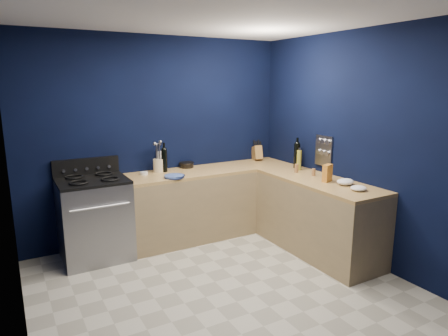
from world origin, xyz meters
TOP-DOWN VIEW (x-y plane):
  - floor at (0.00, 0.00)m, footprint 3.50×3.50m
  - ceiling at (0.00, 0.00)m, footprint 3.50×3.50m
  - wall_back at (0.00, 1.76)m, footprint 3.50×0.02m
  - wall_right at (1.76, 0.00)m, footprint 0.02×3.50m
  - wall_left at (-1.76, 0.00)m, footprint 0.02×3.50m
  - wall_front at (0.00, -1.76)m, footprint 3.50×0.02m
  - cab_back at (0.60, 1.44)m, footprint 2.30×0.63m
  - top_back at (0.60, 1.44)m, footprint 2.30×0.63m
  - cab_right at (1.44, 0.29)m, footprint 0.63×1.67m
  - top_right at (1.44, 0.29)m, footprint 0.63×1.67m
  - gas_range at (-0.93, 1.42)m, footprint 0.76×0.66m
  - oven_door at (-0.93, 1.10)m, footprint 0.59×0.02m
  - cooktop at (-0.93, 1.42)m, footprint 0.76×0.66m
  - backguard at (-0.93, 1.72)m, footprint 0.76×0.06m
  - spice_panel at (1.74, 0.55)m, footprint 0.02×0.28m
  - wall_outlet at (0.00, 1.74)m, footprint 0.09×0.02m
  - plate_stack at (-0.01, 1.22)m, footprint 0.29×0.29m
  - ramekin at (-0.28, 1.55)m, footprint 0.12×0.12m
  - utensil_crock at (-0.07, 1.61)m, footprint 0.17×0.17m
  - wine_bottle_back at (0.00, 1.58)m, footprint 0.09×0.09m
  - lemon_basket at (0.35, 1.68)m, footprint 0.23×0.23m
  - knife_block at (1.47, 1.65)m, footprint 0.17×0.26m
  - wine_bottle_right at (1.62, 0.93)m, footprint 0.10×0.10m
  - oil_bottle at (1.56, 0.81)m, footprint 0.07×0.07m
  - spice_jar_near at (1.44, 0.71)m, footprint 0.05×0.05m
  - spice_jar_far at (1.51, 0.47)m, footprint 0.05×0.05m
  - crouton_bag at (1.45, 0.18)m, footprint 0.15×0.10m
  - towel_front at (1.52, -0.03)m, footprint 0.25×0.23m
  - towel_end at (1.47, -0.28)m, footprint 0.22×0.21m

SIDE VIEW (x-z plane):
  - floor at x=0.00m, z-range -0.02..0.00m
  - cab_back at x=0.60m, z-range 0.00..0.86m
  - cab_right at x=1.44m, z-range 0.00..0.86m
  - oven_door at x=-0.93m, z-range 0.24..0.66m
  - gas_range at x=-0.93m, z-range 0.00..0.92m
  - top_back at x=0.60m, z-range 0.86..0.90m
  - top_right at x=1.44m, z-range 0.86..0.90m
  - plate_stack at x=-0.01m, z-range 0.90..0.93m
  - ramekin at x=-0.28m, z-range 0.90..0.94m
  - towel_end at x=1.47m, z-range 0.90..0.95m
  - cooktop at x=-0.93m, z-range 0.92..0.95m
  - towel_front at x=1.52m, z-range 0.90..0.97m
  - lemon_basket at x=0.35m, z-range 0.90..0.97m
  - spice_jar_far at x=1.51m, z-range 0.90..0.99m
  - spice_jar_near at x=1.44m, z-range 0.90..1.01m
  - utensil_crock at x=-0.07m, z-range 0.90..1.07m
  - crouton_bag at x=1.45m, z-range 0.90..1.10m
  - knife_block at x=1.47m, z-range 0.88..1.13m
  - oil_bottle at x=1.56m, z-range 0.90..1.16m
  - backguard at x=-0.93m, z-range 0.94..1.14m
  - wine_bottle_back at x=0.00m, z-range 0.90..1.19m
  - wine_bottle_right at x=1.62m, z-range 0.90..1.23m
  - wall_outlet at x=0.00m, z-range 1.02..1.15m
  - spice_panel at x=1.74m, z-range 0.99..1.37m
  - wall_back at x=0.00m, z-range 0.00..2.60m
  - wall_right at x=1.76m, z-range 0.00..2.60m
  - wall_left at x=-1.76m, z-range 0.00..2.60m
  - wall_front at x=0.00m, z-range 0.00..2.60m
  - ceiling at x=0.00m, z-range 2.60..2.62m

